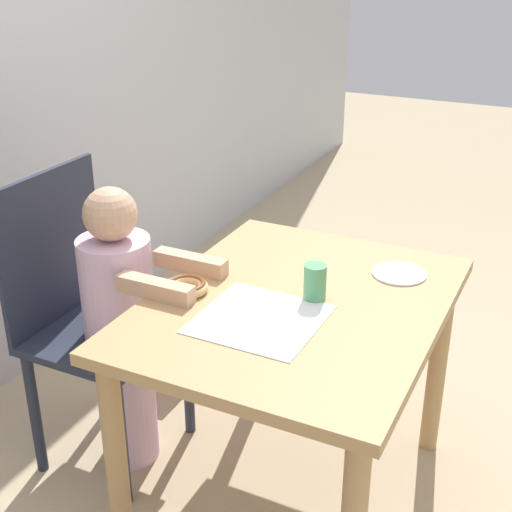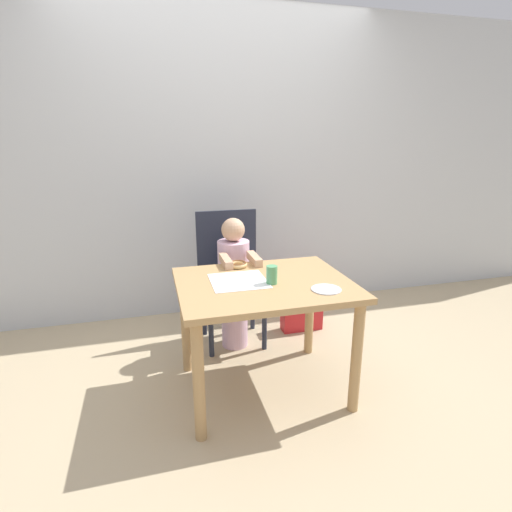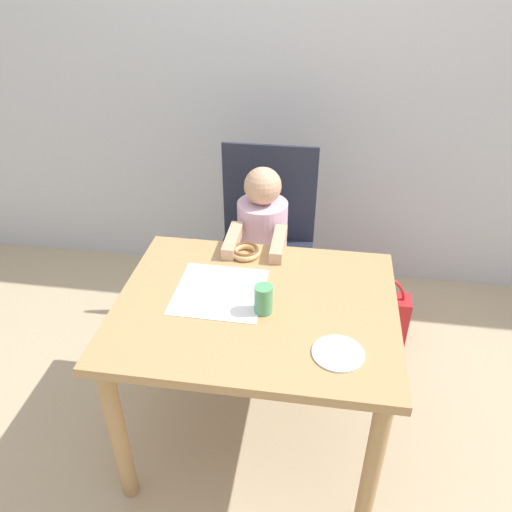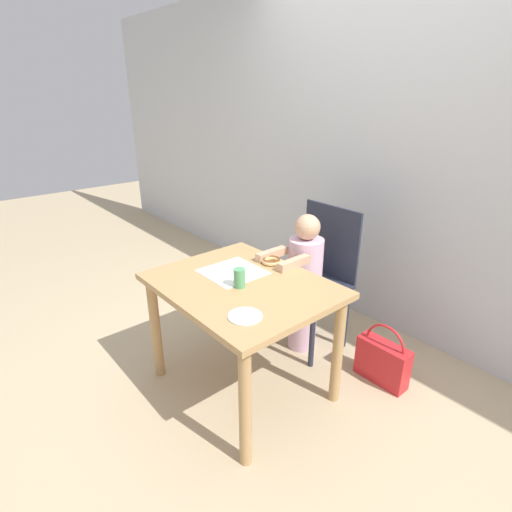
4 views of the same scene
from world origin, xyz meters
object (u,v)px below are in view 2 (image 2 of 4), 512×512
at_px(handbag, 302,312).
at_px(cup, 272,275).
at_px(donut, 238,264).
at_px(child_figure, 234,283).
at_px(chair, 230,275).

height_order(handbag, cup, cup).
bearing_deg(handbag, donut, -147.93).
bearing_deg(donut, child_figure, 83.33).
distance_m(donut, cup, 0.36).
xyz_separation_m(handbag, cup, (-0.48, -0.72, 0.61)).
xyz_separation_m(child_figure, donut, (-0.03, -0.27, 0.23)).
distance_m(child_figure, donut, 0.35).
bearing_deg(cup, chair, 96.84).
xyz_separation_m(child_figure, handbag, (0.57, 0.11, -0.34)).
relative_size(donut, handbag, 0.31).
bearing_deg(donut, cup, -70.73).
relative_size(chair, child_figure, 1.01).
bearing_deg(chair, cup, -83.16).
bearing_deg(donut, handbag, 32.07).
bearing_deg(donut, chair, 85.49).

